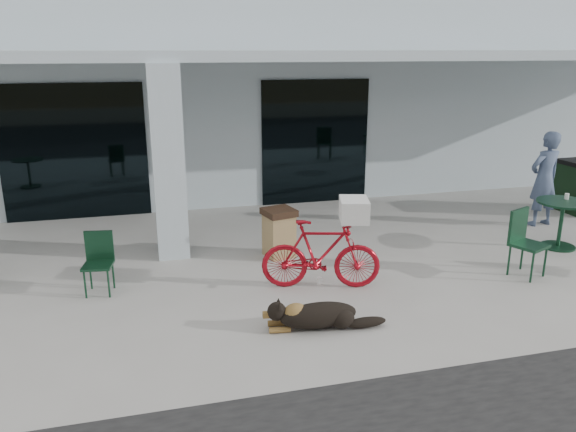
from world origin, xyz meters
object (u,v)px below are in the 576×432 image
object	(u,v)px
cafe_table_far	(561,224)
cafe_chair_far_a	(529,244)
person	(544,179)
dog	(319,314)
cafe_chair_near	(98,264)
bicycle	(321,254)
trash_receptacle	(279,233)

from	to	relation	value
cafe_table_far	cafe_chair_far_a	xyz separation A→B (m)	(-1.37, -0.96, 0.09)
cafe_table_far	person	bearing A→B (deg)	65.73
dog	cafe_chair_far_a	size ratio (longest dim) A/B	1.11
cafe_chair_near	person	distance (m)	8.26
bicycle	cafe_chair_far_a	bearing A→B (deg)	-81.33
bicycle	dog	size ratio (longest dim) A/B	1.50
bicycle	trash_receptacle	xyz separation A→B (m)	(-0.27, 1.40, -0.10)
bicycle	cafe_table_far	size ratio (longest dim) A/B	1.92
bicycle	dog	xyz separation A→B (m)	(-0.40, -1.17, -0.32)
cafe_table_far	person	world-z (taller)	person
cafe_chair_far_a	trash_receptacle	size ratio (longest dim) A/B	1.24
bicycle	person	world-z (taller)	person
bicycle	cafe_table_far	bearing A→B (deg)	-67.22
cafe_chair_near	person	world-z (taller)	person
cafe_chair_near	trash_receptacle	world-z (taller)	cafe_chair_near
cafe_chair_far_a	trash_receptacle	distance (m)	3.87
dog	cafe_chair_near	distance (m)	3.22
bicycle	cafe_chair_near	bearing A→B (deg)	94.30
bicycle	cafe_table_far	distance (m)	4.58
trash_receptacle	bicycle	bearing A→B (deg)	-78.91
trash_receptacle	dog	bearing A→B (deg)	-92.78
person	trash_receptacle	bearing A→B (deg)	-4.33
cafe_table_far	cafe_chair_far_a	world-z (taller)	cafe_chair_far_a
cafe_chair_near	cafe_chair_far_a	world-z (taller)	cafe_chair_far_a
bicycle	cafe_chair_near	size ratio (longest dim) A/B	1.95
cafe_table_far	trash_receptacle	distance (m)	4.88
cafe_chair_far_a	person	bearing A→B (deg)	24.82
bicycle	cafe_table_far	world-z (taller)	bicycle
cafe_table_far	cafe_chair_near	bearing A→B (deg)	179.95
bicycle	dog	world-z (taller)	bicycle
trash_receptacle	cafe_chair_near	bearing A→B (deg)	-164.07
trash_receptacle	cafe_table_far	bearing A→B (deg)	-9.53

